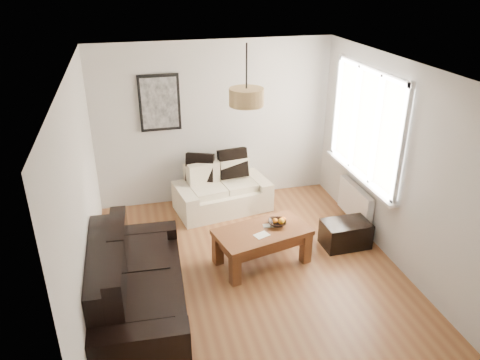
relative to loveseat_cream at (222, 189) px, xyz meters
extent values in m
plane|color=brown|center=(0.00, -1.78, -0.36)|extent=(4.50, 4.50, 0.00)
cube|color=white|center=(1.82, -0.98, 0.02)|extent=(0.10, 0.90, 0.52)
cylinder|color=tan|center=(0.00, -1.48, 1.87)|extent=(0.40, 0.40, 0.20)
cube|color=black|center=(1.45, -1.47, -0.18)|extent=(0.65, 0.43, 0.37)
cube|color=black|center=(-0.32, 0.18, 0.33)|extent=(0.46, 0.29, 0.44)
cube|color=black|center=(0.22, 0.18, 0.34)|extent=(0.48, 0.20, 0.47)
imported|color=black|center=(0.43, -1.49, 0.16)|extent=(0.30, 0.30, 0.06)
sphere|color=#FFA015|center=(0.48, -1.48, 0.17)|extent=(0.10, 0.10, 0.08)
sphere|color=orange|center=(0.52, -1.45, 0.17)|extent=(0.11, 0.11, 0.09)
sphere|color=orange|center=(0.41, -1.45, 0.17)|extent=(0.07, 0.07, 0.07)
cube|color=beige|center=(0.15, -1.69, 0.13)|extent=(0.22, 0.19, 0.01)
camera|label=1|loc=(-1.32, -6.45, 3.23)|focal=34.47mm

